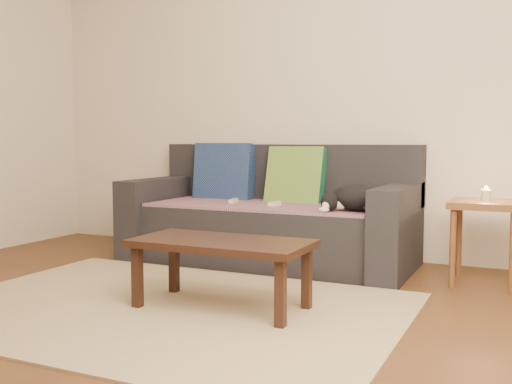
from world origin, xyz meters
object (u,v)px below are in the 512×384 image
cat (355,198)px  wii_remote_a (233,201)px  wii_remote_b (275,204)px  sofa (271,220)px  side_table (485,216)px  coffee_table (222,249)px

cat → wii_remote_a: cat is taller
cat → wii_remote_b: 0.61m
cat → wii_remote_b: bearing=179.3°
sofa → wii_remote_a: size_ratio=14.00×
wii_remote_b → wii_remote_a: bearing=82.1°
wii_remote_b → side_table: bearing=-84.8°
wii_remote_a → cat: bearing=-109.9°
wii_remote_b → coffee_table: size_ratio=0.16×
wii_remote_b → coffee_table: 1.11m
side_table → sofa: bearing=175.9°
sofa → coffee_table: bearing=-77.7°
wii_remote_b → side_table: 1.39m
cat → wii_remote_b: (-0.60, 0.06, -0.07)m
wii_remote_a → side_table: (1.74, 0.04, -0.02)m
side_table → coffee_table: bearing=-135.7°
wii_remote_b → side_table: side_table is taller
sofa → coffee_table: (0.28, -1.30, 0.02)m
wii_remote_a → coffee_table: wii_remote_a is taller
cat → wii_remote_a: bearing=178.1°
wii_remote_a → coffee_table: (0.52, -1.15, -0.13)m
wii_remote_b → sofa: bearing=31.2°
side_table → coffee_table: side_table is taller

